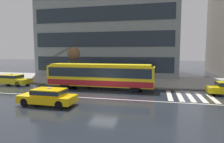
{
  "coord_description": "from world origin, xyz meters",
  "views": [
    {
      "loc": [
        4.8,
        -17.3,
        4.02
      ],
      "look_at": [
        -0.08,
        3.91,
        1.86
      ],
      "focal_mm": 31.48,
      "sensor_mm": 36.0,
      "label": 1
    }
  ],
  "objects_px": {
    "bus_shelter": "(88,68)",
    "trolleybus": "(101,75)",
    "taxi_queued_behind_bus": "(12,79)",
    "pedestrian_walking_past": "(101,70)",
    "pedestrian_waiting_by_pole": "(114,70)",
    "taxi_oncoming_near": "(48,96)",
    "pedestrian_approaching_curb": "(73,71)",
    "pedestrian_at_shelter": "(89,75)",
    "street_tree_bare": "(74,54)"
  },
  "relations": [
    {
      "from": "trolleybus",
      "to": "street_tree_bare",
      "type": "height_order",
      "value": "trolleybus"
    },
    {
      "from": "pedestrian_walking_past",
      "to": "pedestrian_waiting_by_pole",
      "type": "xyz_separation_m",
      "value": [
        1.54,
        0.3,
        0.04
      ]
    },
    {
      "from": "pedestrian_at_shelter",
      "to": "street_tree_bare",
      "type": "height_order",
      "value": "street_tree_bare"
    },
    {
      "from": "pedestrian_approaching_curb",
      "to": "street_tree_bare",
      "type": "bearing_deg",
      "value": 112.33
    },
    {
      "from": "taxi_oncoming_near",
      "to": "pedestrian_walking_past",
      "type": "xyz_separation_m",
      "value": [
        1.06,
        10.96,
        0.98
      ]
    },
    {
      "from": "taxi_queued_behind_bus",
      "to": "taxi_oncoming_near",
      "type": "bearing_deg",
      "value": -38.41
    },
    {
      "from": "pedestrian_approaching_curb",
      "to": "street_tree_bare",
      "type": "height_order",
      "value": "street_tree_bare"
    },
    {
      "from": "trolleybus",
      "to": "taxi_queued_behind_bus",
      "type": "relative_size",
      "value": 2.79
    },
    {
      "from": "pedestrian_approaching_curb",
      "to": "pedestrian_walking_past",
      "type": "bearing_deg",
      "value": 22.97
    },
    {
      "from": "bus_shelter",
      "to": "trolleybus",
      "type": "bearing_deg",
      "value": -50.58
    },
    {
      "from": "taxi_queued_behind_bus",
      "to": "bus_shelter",
      "type": "relative_size",
      "value": 1.07
    },
    {
      "from": "taxi_oncoming_near",
      "to": "pedestrian_approaching_curb",
      "type": "height_order",
      "value": "pedestrian_approaching_curb"
    },
    {
      "from": "pedestrian_at_shelter",
      "to": "pedestrian_waiting_by_pole",
      "type": "bearing_deg",
      "value": 10.57
    },
    {
      "from": "pedestrian_at_shelter",
      "to": "pedestrian_waiting_by_pole",
      "type": "xyz_separation_m",
      "value": [
        3.13,
        0.58,
        0.59
      ]
    },
    {
      "from": "pedestrian_at_shelter",
      "to": "pedestrian_walking_past",
      "type": "relative_size",
      "value": 0.87
    },
    {
      "from": "trolleybus",
      "to": "pedestrian_walking_past",
      "type": "bearing_deg",
      "value": 104.61
    },
    {
      "from": "bus_shelter",
      "to": "pedestrian_waiting_by_pole",
      "type": "xyz_separation_m",
      "value": [
        3.3,
        0.66,
        -0.24
      ]
    },
    {
      "from": "taxi_oncoming_near",
      "to": "pedestrian_at_shelter",
      "type": "bearing_deg",
      "value": 92.86
    },
    {
      "from": "trolleybus",
      "to": "pedestrian_approaching_curb",
      "type": "xyz_separation_m",
      "value": [
        -4.21,
        2.26,
        0.17
      ]
    },
    {
      "from": "pedestrian_approaching_curb",
      "to": "taxi_oncoming_near",
      "type": "bearing_deg",
      "value": -77.05
    },
    {
      "from": "taxi_queued_behind_bus",
      "to": "street_tree_bare",
      "type": "distance_m",
      "value": 8.26
    },
    {
      "from": "taxi_oncoming_near",
      "to": "bus_shelter",
      "type": "bearing_deg",
      "value": 93.76
    },
    {
      "from": "pedestrian_approaching_curb",
      "to": "pedestrian_waiting_by_pole",
      "type": "distance_m",
      "value": 5.09
    },
    {
      "from": "taxi_oncoming_near",
      "to": "pedestrian_walking_past",
      "type": "relative_size",
      "value": 2.23
    },
    {
      "from": "taxi_queued_behind_bus",
      "to": "bus_shelter",
      "type": "distance_m",
      "value": 9.3
    },
    {
      "from": "trolleybus",
      "to": "taxi_queued_behind_bus",
      "type": "height_order",
      "value": "trolleybus"
    },
    {
      "from": "taxi_oncoming_near",
      "to": "pedestrian_at_shelter",
      "type": "xyz_separation_m",
      "value": [
        -0.53,
        10.68,
        0.43
      ]
    },
    {
      "from": "taxi_queued_behind_bus",
      "to": "pedestrian_at_shelter",
      "type": "height_order",
      "value": "pedestrian_at_shelter"
    },
    {
      "from": "trolleybus",
      "to": "taxi_oncoming_near",
      "type": "relative_size",
      "value": 2.95
    },
    {
      "from": "taxi_oncoming_near",
      "to": "taxi_queued_behind_bus",
      "type": "bearing_deg",
      "value": 141.59
    },
    {
      "from": "pedestrian_at_shelter",
      "to": "pedestrian_waiting_by_pole",
      "type": "distance_m",
      "value": 3.24
    },
    {
      "from": "bus_shelter",
      "to": "pedestrian_at_shelter",
      "type": "xyz_separation_m",
      "value": [
        0.16,
        0.07,
        -0.84
      ]
    },
    {
      "from": "trolleybus",
      "to": "pedestrian_approaching_curb",
      "type": "bearing_deg",
      "value": 151.76
    },
    {
      "from": "pedestrian_walking_past",
      "to": "pedestrian_waiting_by_pole",
      "type": "bearing_deg",
      "value": 11.09
    },
    {
      "from": "street_tree_bare",
      "to": "trolleybus",
      "type": "bearing_deg",
      "value": -42.17
    },
    {
      "from": "taxi_queued_behind_bus",
      "to": "street_tree_bare",
      "type": "bearing_deg",
      "value": 37.23
    },
    {
      "from": "trolleybus",
      "to": "bus_shelter",
      "type": "bearing_deg",
      "value": 129.42
    },
    {
      "from": "pedestrian_approaching_curb",
      "to": "pedestrian_walking_past",
      "type": "xyz_separation_m",
      "value": [
        3.26,
        1.38,
        0.0
      ]
    },
    {
      "from": "pedestrian_walking_past",
      "to": "taxi_oncoming_near",
      "type": "bearing_deg",
      "value": -95.5
    },
    {
      "from": "trolleybus",
      "to": "bus_shelter",
      "type": "relative_size",
      "value": 3.0
    },
    {
      "from": "taxi_oncoming_near",
      "to": "pedestrian_waiting_by_pole",
      "type": "relative_size",
      "value": 2.14
    },
    {
      "from": "pedestrian_at_shelter",
      "to": "pedestrian_approaching_curb",
      "type": "bearing_deg",
      "value": -146.64
    },
    {
      "from": "pedestrian_at_shelter",
      "to": "pedestrian_walking_past",
      "type": "height_order",
      "value": "pedestrian_walking_past"
    },
    {
      "from": "pedestrian_walking_past",
      "to": "pedestrian_waiting_by_pole",
      "type": "distance_m",
      "value": 1.57
    },
    {
      "from": "pedestrian_at_shelter",
      "to": "pedestrian_walking_past",
      "type": "xyz_separation_m",
      "value": [
        1.59,
        0.28,
        0.55
      ]
    },
    {
      "from": "pedestrian_at_shelter",
      "to": "taxi_oncoming_near",
      "type": "bearing_deg",
      "value": -87.14
    },
    {
      "from": "taxi_oncoming_near",
      "to": "pedestrian_at_shelter",
      "type": "relative_size",
      "value": 2.57
    },
    {
      "from": "taxi_queued_behind_bus",
      "to": "pedestrian_approaching_curb",
      "type": "height_order",
      "value": "pedestrian_approaching_curb"
    },
    {
      "from": "taxi_oncoming_near",
      "to": "taxi_queued_behind_bus",
      "type": "distance_m",
      "value": 11.91
    },
    {
      "from": "trolleybus",
      "to": "taxi_queued_behind_bus",
      "type": "xyz_separation_m",
      "value": [
        -11.34,
        0.08,
        -0.81
      ]
    }
  ]
}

